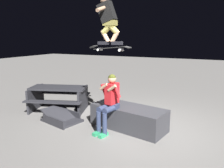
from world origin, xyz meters
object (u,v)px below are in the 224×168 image
Objects in this scene: skateboard at (110,48)px; picnic_table_back at (59,95)px; skater_airborne at (108,18)px; kicker_ramp at (62,119)px; person_sitting_on_ledge at (109,100)px; ledge_box_main at (128,117)px.

picnic_table_back is (2.04, -0.51, -1.50)m from skateboard.
kicker_ramp is at bearing 9.75° from skater_airborne.
person_sitting_on_ledge is 2.28m from picnic_table_back.
ledge_box_main is at bearing -131.60° from person_sitting_on_ledge.
skateboard is 2.58m from picnic_table_back.
skateboard is 0.91× the size of skater_airborne.
skateboard is (0.43, 0.15, 1.72)m from ledge_box_main.
picnic_table_back is at bearing -13.96° from skateboard.
ledge_box_main is 0.92× the size of picnic_table_back.
picnic_table_back is at bearing -8.19° from ledge_box_main.
skateboard is at bearing 166.04° from picnic_table_back.
picnic_table_back is at bearing -19.24° from person_sitting_on_ledge.
kicker_ramp is 1.09m from picnic_table_back.
skateboard is 2.37m from kicker_ramp.
picnic_table_back is at bearing -47.04° from kicker_ramp.
ledge_box_main is 1.83× the size of skateboard.
ledge_box_main is at bearing -162.83° from skater_airborne.
kicker_ramp is (1.30, 0.22, -2.61)m from skater_airborne.
skateboard is at bearing -178.81° from skater_airborne.
skater_airborne reaches higher than person_sitting_on_ledge.
skater_airborne is (0.49, 0.15, 2.41)m from ledge_box_main.
person_sitting_on_ledge is at bearing 122.06° from skater_airborne.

